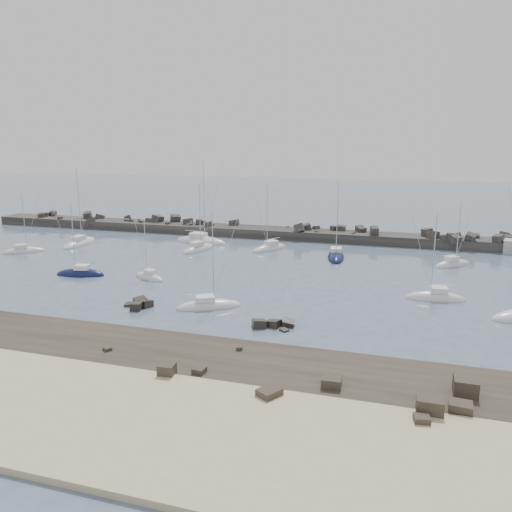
{
  "coord_description": "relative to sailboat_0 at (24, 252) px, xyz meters",
  "views": [
    {
      "loc": [
        26.68,
        -59.55,
        19.47
      ],
      "look_at": [
        5.08,
        12.0,
        2.05
      ],
      "focal_mm": 35.0,
      "sensor_mm": 36.0,
      "label": 1
    }
  ],
  "objects": [
    {
      "name": "sailboat_2",
      "position": [
        19.15,
        -10.31,
        0.01
      ],
      "size": [
        7.57,
        3.63,
        11.67
      ],
      "color": "#0E153E",
      "rests_on": "ground"
    },
    {
      "name": "sailboat_5",
      "position": [
        29.73,
        -8.96,
        0.0
      ],
      "size": [
        6.08,
        3.97,
        9.45
      ],
      "color": "silver",
      "rests_on": "ground"
    },
    {
      "name": "sailboat_3",
      "position": [
        29.01,
        10.62,
        0.01
      ],
      "size": [
        4.55,
        8.51,
        12.97
      ],
      "color": "silver",
      "rests_on": "ground"
    },
    {
      "name": "sailboat_0",
      "position": [
        0.0,
        0.0,
        0.0
      ],
      "size": [
        6.84,
        6.19,
        11.28
      ],
      "color": "silver",
      "rests_on": "ground"
    },
    {
      "name": "sailboat_4",
      "position": [
        26.71,
        17.19,
        0.01
      ],
      "size": [
        11.1,
        4.5,
        16.93
      ],
      "color": "silver",
      "rests_on": "ground"
    },
    {
      "name": "breakwater",
      "position": [
        30.84,
        26.8,
        0.18
      ],
      "size": [
        115.0,
        7.77,
        5.07
      ],
      "color": "#2B2826",
      "rests_on": "ground"
    },
    {
      "name": "sailboat_11",
      "position": [
        72.23,
        11.64,
        0.01
      ],
      "size": [
        6.64,
        6.07,
        11.14
      ],
      "color": "silver",
      "rests_on": "ground"
    },
    {
      "name": "sailboat_6",
      "position": [
        41.27,
        14.75,
        0.01
      ],
      "size": [
        6.3,
        8.11,
        12.76
      ],
      "color": "silver",
      "rests_on": "ground"
    },
    {
      "name": "ground",
      "position": [
        37.8,
        -11.2,
        -0.13
      ],
      "size": [
        400.0,
        400.0,
        0.0
      ],
      "primitive_type": "plane",
      "color": "#4A5C73",
      "rests_on": "ground"
    },
    {
      "name": "rock_cluster_near",
      "position": [
        34.6,
        -20.23,
        0.02
      ],
      "size": [
        3.72,
        4.15,
        1.49
      ],
      "color": "black",
      "rests_on": "ground"
    },
    {
      "name": "sailboat_8",
      "position": [
        53.71,
        11.67,
        0.01
      ],
      "size": [
        3.93,
        9.12,
        13.99
      ],
      "color": "#0E153E",
      "rests_on": "ground"
    },
    {
      "name": "sand_strip",
      "position": [
        37.8,
        -43.2,
        -0.13
      ],
      "size": [
        140.0,
        14.0,
        1.0
      ],
      "primitive_type": "cube",
      "color": "beige",
      "rests_on": "ground"
    },
    {
      "name": "sailboat_7",
      "position": [
        42.78,
        -18.41,
        -0.0
      ],
      "size": [
        8.02,
        5.89,
        12.36
      ],
      "color": "silver",
      "rests_on": "ground"
    },
    {
      "name": "sailboat_9",
      "position": [
        68.78,
        -7.3,
        0.01
      ],
      "size": [
        7.5,
        3.05,
        11.75
      ],
      "color": "silver",
      "rests_on": "ground"
    },
    {
      "name": "rock_cluster_far",
      "position": [
        51.77,
        -22.13,
        -0.04
      ],
      "size": [
        4.62,
        2.91,
        1.78
      ],
      "color": "black",
      "rests_on": "ground"
    },
    {
      "name": "sailboat_1",
      "position": [
        5.21,
        8.85,
        0.01
      ],
      "size": [
        3.68,
        9.99,
        15.43
      ],
      "color": "silver",
      "rests_on": "ground"
    },
    {
      "name": "rock_shelf",
      "position": [
        38.1,
        -33.24,
        -0.12
      ],
      "size": [
        140.0,
        12.0,
        2.02
      ],
      "color": "#2B251E",
      "rests_on": "ground"
    }
  ]
}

